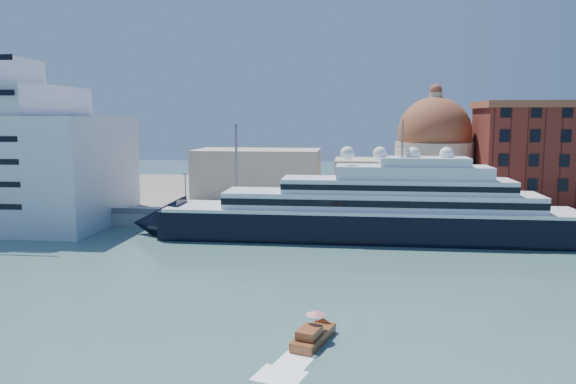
# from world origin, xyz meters

# --- Properties ---
(ground) EXTENTS (400.00, 400.00, 0.00)m
(ground) POSITION_xyz_m (0.00, 0.00, 0.00)
(ground) COLOR #3A6563
(ground) RESTS_ON ground
(quay) EXTENTS (180.00, 10.00, 2.50)m
(quay) POSITION_xyz_m (0.00, 34.00, 1.25)
(quay) COLOR gray
(quay) RESTS_ON ground
(land) EXTENTS (260.00, 72.00, 2.00)m
(land) POSITION_xyz_m (0.00, 75.00, 1.00)
(land) COLOR slate
(land) RESTS_ON ground
(quay_fence) EXTENTS (180.00, 0.10, 1.20)m
(quay_fence) POSITION_xyz_m (0.00, 29.50, 3.10)
(quay_fence) COLOR slate
(quay_fence) RESTS_ON quay
(superyacht) EXTENTS (83.83, 11.62, 25.05)m
(superyacht) POSITION_xyz_m (3.71, 23.00, 4.32)
(superyacht) COLOR black
(superyacht) RESTS_ON ground
(service_barge) EXTENTS (12.35, 4.99, 2.71)m
(service_barge) POSITION_xyz_m (-53.95, 21.32, 0.78)
(service_barge) COLOR white
(service_barge) RESTS_ON ground
(water_taxi) EXTENTS (4.19, 7.17, 3.23)m
(water_taxi) POSITION_xyz_m (-0.40, -24.81, 0.78)
(water_taxi) COLOR brown
(water_taxi) RESTS_ON ground
(church) EXTENTS (66.00, 18.00, 25.50)m
(church) POSITION_xyz_m (6.39, 57.72, 10.91)
(church) COLOR beige
(church) RESTS_ON land
(lamp_posts) EXTENTS (120.80, 2.40, 18.00)m
(lamp_posts) POSITION_xyz_m (-12.67, 32.27, 9.84)
(lamp_posts) COLOR slate
(lamp_posts) RESTS_ON quay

